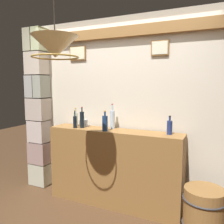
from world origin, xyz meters
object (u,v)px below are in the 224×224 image
Objects in this scene: liquor_bottle_sherry at (170,127)px; liquor_bottle_bourbon at (75,122)px; glass_tumbler_highball at (85,123)px; wooden_barrel at (204,212)px; liquor_bottle_tequila at (105,123)px; glass_tumbler_rocks at (82,123)px; liquor_bottle_scotch at (76,119)px; pendant_lamp at (55,47)px; liquor_bottle_amaro at (82,120)px; liquor_bottle_whiskey at (112,119)px.

liquor_bottle_bourbon is (-1.29, -0.12, -0.00)m from liquor_bottle_sherry.
glass_tumbler_highball reaches higher than wooden_barrel.
liquor_bottle_tequila reaches higher than glass_tumbler_rocks.
liquor_bottle_bourbon is 0.22m from glass_tumbler_rocks.
liquor_bottle_scotch is at bearing -179.44° from liquor_bottle_sherry.
wooden_barrel is at bearing -9.27° from glass_tumbler_highball.
liquor_bottle_bourbon is at bearing -174.53° from liquor_bottle_sherry.
pendant_lamp reaches higher than liquor_bottle_sherry.
liquor_bottle_tequila is 0.56m from liquor_bottle_scotch.
liquor_bottle_scotch is at bearing -152.06° from glass_tumbler_highball.
liquor_bottle_amaro is 1.27m from pendant_lamp.
liquor_bottle_bourbon is 0.19m from glass_tumbler_highball.
liquor_bottle_whiskey is 1.33m from pendant_lamp.
liquor_bottle_whiskey is (-0.79, 0.05, 0.04)m from liquor_bottle_sherry.
liquor_bottle_bourbon is 0.48× the size of wooden_barrel.
liquor_bottle_sherry is 1.36m from liquor_bottle_scotch.
liquor_bottle_amaro is at bearing 170.07° from liquor_bottle_tequila.
glass_tumbler_rocks is at bearing 176.25° from liquor_bottle_sherry.
liquor_bottle_bourbon reaches higher than wooden_barrel.
liquor_bottle_sherry reaches higher than glass_tumbler_highball.
pendant_lamp reaches higher than liquor_bottle_whiskey.
liquor_bottle_whiskey reaches higher than liquor_bottle_sherry.
liquor_bottle_amaro is 0.43m from liquor_bottle_whiskey.
liquor_bottle_bourbon is 2.61× the size of glass_tumbler_highball.
glass_tumbler_highball is at bearing -21.75° from glass_tumbler_rocks.
liquor_bottle_tequila is 0.56m from glass_tumbler_rocks.
liquor_bottle_tequila is at bearing -169.99° from liquor_bottle_sherry.
liquor_bottle_tequila is at bearing -13.49° from liquor_bottle_scotch.
liquor_bottle_whiskey is (0.02, 0.19, 0.03)m from liquor_bottle_tequila.
liquor_bottle_sherry reaches higher than glass_tumbler_rocks.
glass_tumbler_rocks is at bearing 69.27° from liquor_bottle_scotch.
liquor_bottle_tequila is (-0.81, -0.14, 0.02)m from liquor_bottle_sherry.
liquor_bottle_scotch is 0.50× the size of pendant_lamp.
glass_tumbler_rocks is at bearing 109.85° from pendant_lamp.
liquor_bottle_whiskey reaches higher than liquor_bottle_bourbon.
liquor_bottle_whiskey is at bearing 16.54° from liquor_bottle_amaro.
liquor_bottle_tequila reaches higher than liquor_bottle_bourbon.
glass_tumbler_rocks is 1.97m from wooden_barrel.
liquor_bottle_whiskey reaches higher than wooden_barrel.
liquor_bottle_whiskey is at bearing 84.45° from liquor_bottle_tequila.
pendant_lamp reaches higher than liquor_bottle_tequila.
liquor_bottle_whiskey is at bearing -4.11° from glass_tumbler_rocks.
glass_tumbler_highball is at bearing 70.41° from liquor_bottle_bourbon.
liquor_bottle_tequila reaches higher than liquor_bottle_sherry.
liquor_bottle_whiskey is 1.56m from wooden_barrel.
glass_tumbler_highball is at bearing 179.55° from liquor_bottle_whiskey.
liquor_bottle_whiskey is 0.64× the size of pendant_lamp.
liquor_bottle_scotch is 0.78× the size of liquor_bottle_whiskey.
liquor_bottle_bourbon reaches higher than glass_tumbler_highball.
liquor_bottle_sherry is at bearing -2.42° from glass_tumbler_highball.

